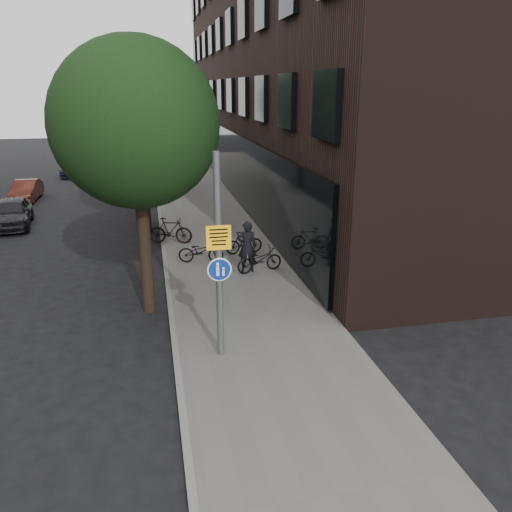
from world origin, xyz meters
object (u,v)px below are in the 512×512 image
object	(u,v)px
pedestrian	(247,247)
parked_bike_facade_near	(259,260)
signpost	(219,258)
parked_car_near	(12,213)

from	to	relation	value
pedestrian	parked_bike_facade_near	distance (m)	0.63
signpost	pedestrian	size ratio (longest dim) A/B	2.68
pedestrian	parked_bike_facade_near	bearing A→B (deg)	170.71
pedestrian	parked_bike_facade_near	size ratio (longest dim) A/B	1.08
parked_car_near	signpost	bearing A→B (deg)	-67.17
parked_bike_facade_near	signpost	bearing A→B (deg)	145.36
parked_bike_facade_near	parked_car_near	distance (m)	13.10
signpost	pedestrian	xyz separation A→B (m)	(1.69, 5.42, -1.53)
signpost	parked_car_near	world-z (taller)	signpost
pedestrian	parked_car_near	size ratio (longest dim) A/B	0.46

